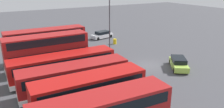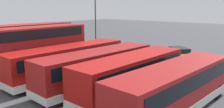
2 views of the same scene
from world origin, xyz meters
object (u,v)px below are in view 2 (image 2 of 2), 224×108
Objects in this scene: car_hatchback_silver at (72,40)px; waste_bin_yellow at (92,45)px; bus_single_deck_near_end at (175,87)px; bus_double_decker_fifth at (38,48)px; lamp_post_tall at (95,15)px; car_small_green at (180,53)px; bus_single_deck_third at (98,67)px; bus_single_deck_second at (132,74)px; bus_double_decker_sixth at (26,43)px; bus_single_deck_fourth at (69,60)px.

car_hatchback_silver is 4.93m from waste_bin_yellow.
bus_single_deck_near_end is at bearing 147.10° from waste_bin_yellow.
lamp_post_tall is (2.00, -10.19, 2.88)m from bus_double_decker_fifth.
bus_double_decker_fifth is 2.21× the size of car_small_green.
bus_single_deck_third is at bearing 145.23° from car_hatchback_silver.
car_hatchback_silver is (21.82, -12.69, -0.92)m from bus_single_deck_second.
bus_double_decker_sixth is 1.19× the size of lamp_post_tall.
bus_double_decker_sixth is 14.94m from car_hatchback_silver.
bus_single_deck_second is 0.93× the size of bus_single_deck_third.
car_hatchback_silver is 0.51× the size of lamp_post_tall.
car_small_green is at bearing -79.57° from bus_single_deck_second.
waste_bin_yellow is (16.89, -12.70, -1.15)m from bus_single_deck_second.
bus_single_deck_fourth is (3.73, -0.08, 0.00)m from bus_single_deck_third.
waste_bin_yellow is (6.22, -13.66, -1.97)m from bus_double_decker_fifth.
lamp_post_tall reaches higher than bus_single_deck_third.
bus_single_deck_third is 2.37× the size of car_hatchback_silver.
lamp_post_tall is (-9.15, 3.46, 4.63)m from car_hatchback_silver.
bus_single_deck_near_end is 10.69m from bus_single_deck_fourth.
lamp_post_tall is (12.67, -9.23, 3.71)m from bus_single_deck_second.
bus_double_decker_fifth is at bearing 13.01° from bus_single_deck_fourth.
bus_single_deck_fourth is 16.23m from waste_bin_yellow.
bus_single_deck_second is 1.03× the size of bus_double_decker_fifth.
bus_double_decker_fifth is at bearing 129.23° from car_hatchback_silver.
bus_double_decker_fifth is 15.14m from waste_bin_yellow.
bus_single_deck_fourth is at bearing -166.99° from bus_double_decker_fifth.
bus_single_deck_second is 16.10m from lamp_post_tall.
bus_single_deck_third reaches higher than car_hatchback_silver.
lamp_post_tall is at bearing 24.43° from car_small_green.
bus_single_deck_third is at bearing -174.05° from bus_double_decker_fifth.
bus_double_decker_fifth is 2.15× the size of car_hatchback_silver.
bus_single_deck_third is (6.95, -0.42, 0.00)m from bus_single_deck_near_end.
bus_double_decker_fifth is (14.35, 0.36, 0.82)m from bus_single_deck_near_end.
bus_single_deck_near_end is at bearing 178.44° from bus_double_decker_sixth.
bus_double_decker_sixth is at bearing -1.56° from bus_single_deck_near_end.
bus_double_decker_sixth is 2.31× the size of car_hatchback_silver.
bus_double_decker_sixth is 9.92m from lamp_post_tall.
bus_single_deck_third is 2.44× the size of car_small_green.
lamp_post_tall is 7.31m from waste_bin_yellow.
bus_single_deck_near_end reaches higher than car_small_green.
bus_double_decker_sixth reaches higher than bus_single_deck_second.
bus_single_deck_fourth is 11.54m from lamp_post_tall.
bus_single_deck_near_end is 24.53m from waste_bin_yellow.
bus_single_deck_third is at bearing 136.59° from waste_bin_yellow.
bus_single_deck_second is 25.26m from car_hatchback_silver.
lamp_post_tall is at bearing 140.55° from waste_bin_yellow.
car_hatchback_silver is 5.00× the size of waste_bin_yellow.
bus_single_deck_second is 14.09m from car_small_green.
car_hatchback_silver is (14.82, -12.80, -0.92)m from bus_single_deck_fourth.
car_small_green is at bearing -118.79° from bus_double_decker_fifth.
lamp_post_tall reaches higher than bus_single_deck_fourth.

